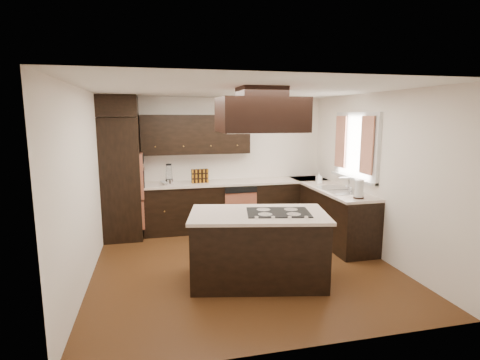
# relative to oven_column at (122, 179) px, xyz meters

# --- Properties ---
(floor) EXTENTS (4.20, 4.20, 0.02)m
(floor) POSITION_rel_oven_column_xyz_m (1.78, -1.71, -1.07)
(floor) COLOR brown
(floor) RESTS_ON ground
(ceiling) EXTENTS (4.20, 4.20, 0.02)m
(ceiling) POSITION_rel_oven_column_xyz_m (1.78, -1.71, 1.45)
(ceiling) COLOR silver
(ceiling) RESTS_ON ground
(wall_back) EXTENTS (4.20, 0.02, 2.50)m
(wall_back) POSITION_rel_oven_column_xyz_m (1.78, 0.40, 0.19)
(wall_back) COLOR white
(wall_back) RESTS_ON ground
(wall_front) EXTENTS (4.20, 0.02, 2.50)m
(wall_front) POSITION_rel_oven_column_xyz_m (1.78, -3.81, 0.19)
(wall_front) COLOR white
(wall_front) RESTS_ON ground
(wall_left) EXTENTS (0.02, 4.20, 2.50)m
(wall_left) POSITION_rel_oven_column_xyz_m (-0.33, -1.71, 0.19)
(wall_left) COLOR white
(wall_left) RESTS_ON ground
(wall_right) EXTENTS (0.02, 4.20, 2.50)m
(wall_right) POSITION_rel_oven_column_xyz_m (3.88, -1.71, 0.19)
(wall_right) COLOR white
(wall_right) RESTS_ON ground
(oven_column) EXTENTS (0.65, 0.75, 2.12)m
(oven_column) POSITION_rel_oven_column_xyz_m (0.00, 0.00, 0.00)
(oven_column) COLOR black
(oven_column) RESTS_ON floor
(wall_oven_face) EXTENTS (0.05, 0.62, 0.78)m
(wall_oven_face) POSITION_rel_oven_column_xyz_m (0.35, 0.00, 0.06)
(wall_oven_face) COLOR #B25F43
(wall_oven_face) RESTS_ON oven_column
(base_cabinets_back) EXTENTS (2.93, 0.60, 0.88)m
(base_cabinets_back) POSITION_rel_oven_column_xyz_m (1.81, 0.09, -0.62)
(base_cabinets_back) COLOR black
(base_cabinets_back) RESTS_ON floor
(base_cabinets_right) EXTENTS (0.60, 2.40, 0.88)m
(base_cabinets_right) POSITION_rel_oven_column_xyz_m (3.58, -0.80, -0.62)
(base_cabinets_right) COLOR black
(base_cabinets_right) RESTS_ON floor
(countertop_back) EXTENTS (2.93, 0.63, 0.04)m
(countertop_back) POSITION_rel_oven_column_xyz_m (1.81, 0.08, -0.16)
(countertop_back) COLOR beige
(countertop_back) RESTS_ON base_cabinets_back
(countertop_right) EXTENTS (0.63, 2.40, 0.04)m
(countertop_right) POSITION_rel_oven_column_xyz_m (3.56, -0.80, -0.16)
(countertop_right) COLOR beige
(countertop_right) RESTS_ON base_cabinets_right
(upper_cabinets) EXTENTS (2.00, 0.34, 0.72)m
(upper_cabinets) POSITION_rel_oven_column_xyz_m (1.34, 0.23, 0.75)
(upper_cabinets) COLOR black
(upper_cabinets) RESTS_ON wall_back
(dishwasher_front) EXTENTS (0.60, 0.05, 0.72)m
(dishwasher_front) POSITION_rel_oven_column_xyz_m (2.10, -0.20, -0.66)
(dishwasher_front) COLOR #B25F43
(dishwasher_front) RESTS_ON floor
(window_frame) EXTENTS (0.06, 1.32, 1.12)m
(window_frame) POSITION_rel_oven_column_xyz_m (3.85, -1.16, 0.59)
(window_frame) COLOR silver
(window_frame) RESTS_ON wall_right
(window_pane) EXTENTS (0.00, 1.20, 1.00)m
(window_pane) POSITION_rel_oven_column_xyz_m (3.87, -1.16, 0.59)
(window_pane) COLOR white
(window_pane) RESTS_ON wall_right
(curtain_left) EXTENTS (0.02, 0.34, 0.90)m
(curtain_left) POSITION_rel_oven_column_xyz_m (3.79, -1.57, 0.64)
(curtain_left) COLOR beige
(curtain_left) RESTS_ON wall_right
(curtain_right) EXTENTS (0.02, 0.34, 0.90)m
(curtain_right) POSITION_rel_oven_column_xyz_m (3.79, -0.74, 0.64)
(curtain_right) COLOR beige
(curtain_right) RESTS_ON wall_right
(sink_rim) EXTENTS (0.52, 0.84, 0.01)m
(sink_rim) POSITION_rel_oven_column_xyz_m (3.58, -1.16, -0.14)
(sink_rim) COLOR silver
(sink_rim) RESTS_ON countertop_right
(island) EXTENTS (1.84, 1.25, 0.88)m
(island) POSITION_rel_oven_column_xyz_m (1.84, -2.29, -0.62)
(island) COLOR black
(island) RESTS_ON floor
(island_top) EXTENTS (1.91, 1.32, 0.04)m
(island_top) POSITION_rel_oven_column_xyz_m (1.84, -2.29, -0.16)
(island_top) COLOR beige
(island_top) RESTS_ON island
(cooktop) EXTENTS (0.89, 0.68, 0.01)m
(cooktop) POSITION_rel_oven_column_xyz_m (2.09, -2.34, -0.13)
(cooktop) COLOR black
(cooktop) RESTS_ON island_top
(range_hood) EXTENTS (1.05, 0.72, 0.42)m
(range_hood) POSITION_rel_oven_column_xyz_m (1.88, -2.25, 1.10)
(range_hood) COLOR black
(range_hood) RESTS_ON ceiling
(hood_duct) EXTENTS (0.55, 0.50, 0.13)m
(hood_duct) POSITION_rel_oven_column_xyz_m (1.88, -2.25, 1.38)
(hood_duct) COLOR black
(hood_duct) RESTS_ON ceiling
(blender_base) EXTENTS (0.15, 0.15, 0.10)m
(blender_base) POSITION_rel_oven_column_xyz_m (0.82, -0.00, -0.09)
(blender_base) COLOR silver
(blender_base) RESTS_ON countertop_back
(blender_pitcher) EXTENTS (0.13, 0.13, 0.26)m
(blender_pitcher) POSITION_rel_oven_column_xyz_m (0.82, -0.00, 0.09)
(blender_pitcher) COLOR silver
(blender_pitcher) RESTS_ON blender_base
(spice_rack) EXTENTS (0.32, 0.12, 0.26)m
(spice_rack) POSITION_rel_oven_column_xyz_m (1.38, 0.08, -0.01)
(spice_rack) COLOR black
(spice_rack) RESTS_ON countertop_back
(mixing_bowl) EXTENTS (0.28, 0.28, 0.06)m
(mixing_bowl) POSITION_rel_oven_column_xyz_m (0.78, 0.05, -0.11)
(mixing_bowl) COLOR silver
(mixing_bowl) RESTS_ON countertop_back
(soap_bottle) EXTENTS (0.10, 0.10, 0.21)m
(soap_bottle) POSITION_rel_oven_column_xyz_m (3.51, -0.50, -0.04)
(soap_bottle) COLOR silver
(soap_bottle) RESTS_ON countertop_right
(paper_towel) EXTENTS (0.14, 0.14, 0.28)m
(paper_towel) POSITION_rel_oven_column_xyz_m (3.55, -1.81, 0.00)
(paper_towel) COLOR silver
(paper_towel) RESTS_ON countertop_right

